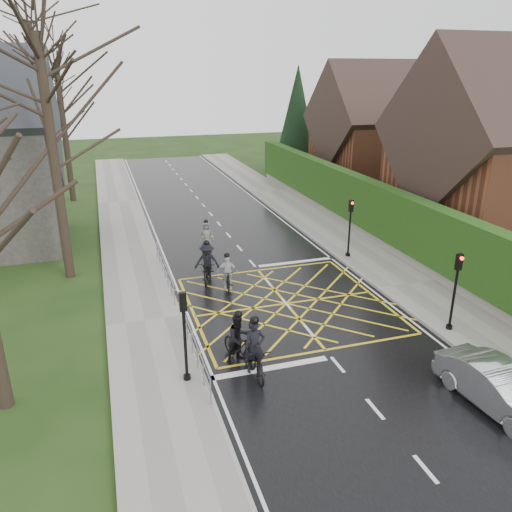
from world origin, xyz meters
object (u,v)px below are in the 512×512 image
car (499,388)px  cyclist_back (239,343)px  cyclist_front (228,276)px  cyclist_mid (207,266)px  cyclist_rear (255,355)px  cyclist_lead (207,239)px

car → cyclist_back: bearing=139.4°
cyclist_front → cyclist_back: bearing=-90.2°
cyclist_back → cyclist_front: bearing=60.6°
cyclist_back → cyclist_front: cyclist_back is taller
cyclist_mid → cyclist_front: cyclist_mid is taller
cyclist_rear → cyclist_front: 6.88m
cyclist_rear → cyclist_back: 0.91m
car → cyclist_rear: bearing=143.3°
cyclist_rear → cyclist_front: (0.81, 6.83, -0.02)m
cyclist_mid → cyclist_back: bearing=-75.4°
cyclist_mid → cyclist_front: 1.42m
cyclist_lead → car: cyclist_lead is taller
cyclist_back → cyclist_lead: cyclist_back is taller
cyclist_front → cyclist_rear: bearing=-86.3°
cyclist_front → cyclist_lead: cyclist_front is taller
cyclist_lead → cyclist_front: bearing=-86.3°
cyclist_mid → car: (6.19, -11.96, -0.07)m
cyclist_rear → cyclist_mid: bearing=91.5°
cyclist_back → cyclist_front: (1.12, 5.99, -0.07)m
cyclist_lead → car: size_ratio=0.44×
cyclist_rear → cyclist_lead: cyclist_rear is taller
cyclist_mid → cyclist_lead: bearing=96.7°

